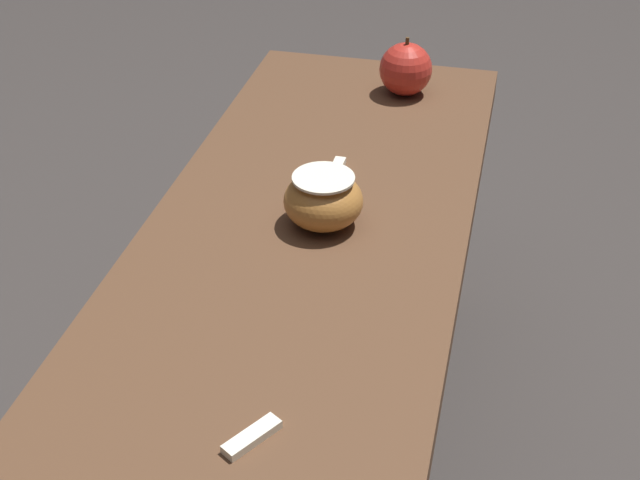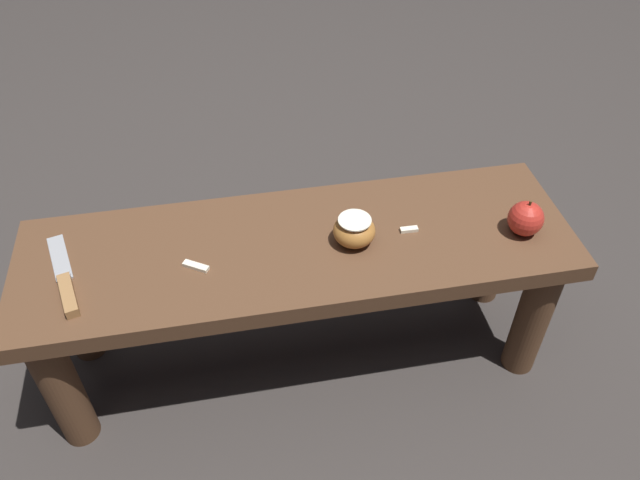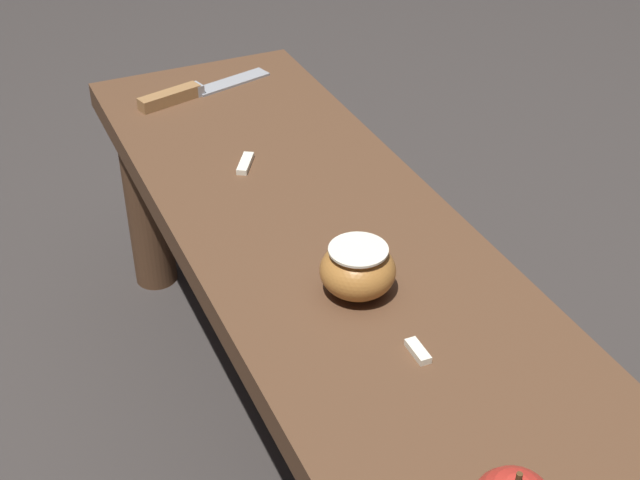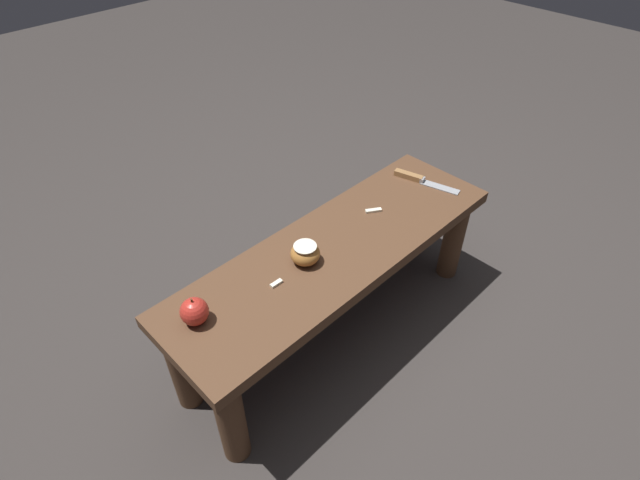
# 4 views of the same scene
# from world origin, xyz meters

# --- Properties ---
(wooden_bench) EXTENTS (1.15, 0.35, 0.38)m
(wooden_bench) POSITION_xyz_m (0.00, 0.00, 0.30)
(wooden_bench) COLOR brown
(wooden_bench) RESTS_ON ground_plane
(apple_whole) EXTENTS (0.07, 0.07, 0.08)m
(apple_whole) POSITION_xyz_m (0.47, -0.05, 0.42)
(apple_whole) COLOR red
(apple_whole) RESTS_ON wooden_bench
(apple_cut) EXTENTS (0.09, 0.09, 0.06)m
(apple_cut) POSITION_xyz_m (0.11, -0.02, 0.42)
(apple_cut) COLOR #B27233
(apple_cut) RESTS_ON wooden_bench
(apple_slice_near_knife) EXTENTS (0.05, 0.04, 0.01)m
(apple_slice_near_knife) POSITION_xyz_m (-0.21, -0.03, 0.39)
(apple_slice_near_knife) COLOR white
(apple_slice_near_knife) RESTS_ON wooden_bench
(apple_slice_center) EXTENTS (0.04, 0.01, 0.01)m
(apple_slice_center) POSITION_xyz_m (0.24, -0.01, 0.39)
(apple_slice_center) COLOR white
(apple_slice_center) RESTS_ON wooden_bench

